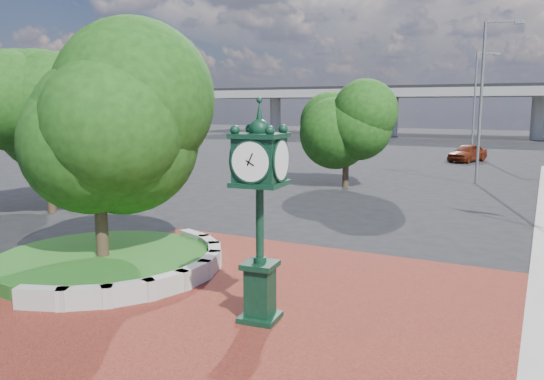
% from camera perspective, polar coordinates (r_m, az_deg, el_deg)
% --- Properties ---
extents(ground, '(200.00, 200.00, 0.00)m').
position_cam_1_polar(ground, '(13.38, -1.96, -11.38)').
color(ground, black).
rests_on(ground, ground).
extents(plaza, '(12.00, 12.00, 0.04)m').
position_cam_1_polar(plaza, '(12.57, -4.24, -12.68)').
color(plaza, maroon).
rests_on(plaza, ground).
extents(planter_wall, '(2.96, 6.77, 0.54)m').
position_cam_1_polar(planter_wall, '(14.74, -11.29, -8.49)').
color(planter_wall, '#9E9B93').
rests_on(planter_wall, ground).
extents(grass_bed, '(6.10, 6.10, 0.40)m').
position_cam_1_polar(grass_bed, '(16.24, -17.68, -7.36)').
color(grass_bed, '#154918').
rests_on(grass_bed, ground).
extents(overpass, '(90.00, 12.00, 7.50)m').
position_cam_1_polar(overpass, '(81.20, 23.15, 9.68)').
color(overpass, '#9E9B93').
rests_on(overpass, ground).
extents(tree_planter, '(5.20, 5.20, 6.33)m').
position_cam_1_polar(tree_planter, '(15.64, -18.30, 5.13)').
color(tree_planter, '#38281C').
rests_on(tree_planter, ground).
extents(tree_northwest, '(5.60, 5.60, 6.93)m').
position_cam_1_polar(tree_northwest, '(24.91, -23.11, 7.09)').
color(tree_northwest, '#38281C').
rests_on(tree_northwest, ground).
extents(tree_street, '(4.40, 4.40, 5.45)m').
position_cam_1_polar(tree_street, '(30.69, 8.02, 6.31)').
color(tree_street, '#38281C').
rests_on(tree_street, ground).
extents(post_clock, '(1.08, 1.08, 4.76)m').
position_cam_1_polar(post_clock, '(11.20, -1.33, -1.52)').
color(post_clock, black).
rests_on(post_clock, ground).
extents(parked_car, '(3.10, 4.74, 1.50)m').
position_cam_1_polar(parked_car, '(47.47, 20.30, 3.77)').
color(parked_car, '#60200D').
rests_on(parked_car, ground).
extents(street_lamp_near, '(2.11, 0.60, 9.49)m').
position_cam_1_polar(street_lamp_near, '(33.88, 22.00, 9.93)').
color(street_lamp_near, slate).
rests_on(street_lamp_near, ground).
extents(street_lamp_far, '(2.03, 0.96, 9.50)m').
position_cam_1_polar(street_lamp_far, '(53.52, 21.22, 9.43)').
color(street_lamp_far, slate).
rests_on(street_lamp_far, ground).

